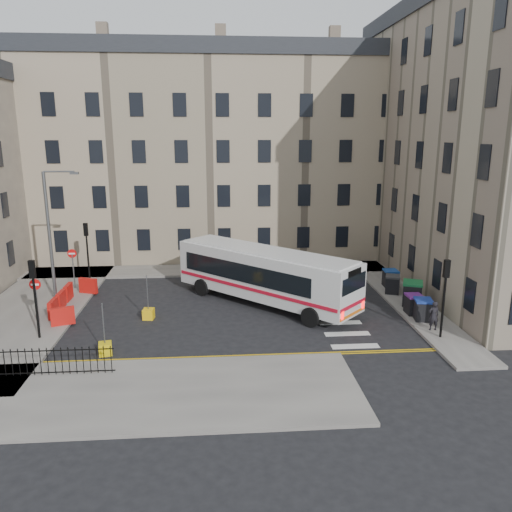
{
  "coord_description": "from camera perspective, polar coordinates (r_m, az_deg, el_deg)",
  "views": [
    {
      "loc": [
        -2.73,
        -28.66,
        10.38
      ],
      "look_at": [
        -0.44,
        1.07,
        3.0
      ],
      "focal_mm": 35.0,
      "sensor_mm": 36.0,
      "label": 1
    }
  ],
  "objects": [
    {
      "name": "traffic_light_nw",
      "position": [
        37.13,
        -18.77,
        1.48
      ],
      "size": [
        0.28,
        0.22,
        4.1
      ],
      "color": "black",
      "rests_on": "pavement_west"
    },
    {
      "name": "bus",
      "position": [
        30.76,
        0.98,
        -2.02
      ],
      "size": [
        10.78,
        10.61,
        3.36
      ],
      "rotation": [
        0.0,
        0.0,
        0.8
      ],
      "color": "silver",
      "rests_on": "ground"
    },
    {
      "name": "terrace_north",
      "position": [
        44.4,
        -10.13,
        11.42
      ],
      "size": [
        38.3,
        10.8,
        17.2
      ],
      "color": "tan",
      "rests_on": "ground"
    },
    {
      "name": "ground",
      "position": [
        30.6,
        0.98,
        -5.93
      ],
      "size": [
        120.0,
        120.0,
        0.0
      ],
      "primitive_type": "plane",
      "color": "black",
      "rests_on": "ground"
    },
    {
      "name": "wheelie_bin_c",
      "position": [
        31.91,
        17.42,
        -4.07
      ],
      "size": [
        1.55,
        1.65,
        1.45
      ],
      "rotation": [
        0.0,
        0.0,
        -0.39
      ],
      "color": "black",
      "rests_on": "pavement_east"
    },
    {
      "name": "roadworks_barriers",
      "position": [
        32.06,
        -20.76,
        -4.7
      ],
      "size": [
        1.66,
        6.26,
        1.0
      ],
      "color": "red",
      "rests_on": "pavement_west"
    },
    {
      "name": "pavement_west",
      "position": [
        33.36,
        -24.01,
        -5.34
      ],
      "size": [
        6.0,
        22.0,
        0.15
      ],
      "primitive_type": "cube",
      "color": "slate",
      "rests_on": "ground"
    },
    {
      "name": "pavement_east",
      "position": [
        36.2,
        14.72,
        -3.11
      ],
      "size": [
        2.4,
        26.0,
        0.15
      ],
      "primitive_type": "cube",
      "color": "slate",
      "rests_on": "ground"
    },
    {
      "name": "pavement_sw",
      "position": [
        21.74,
        -15.73,
        -14.96
      ],
      "size": [
        20.0,
        6.0,
        0.15
      ],
      "primitive_type": "cube",
      "color": "slate",
      "rests_on": "ground"
    },
    {
      "name": "wheelie_bin_a",
      "position": [
        29.65,
        18.53,
        -5.79
      ],
      "size": [
        1.12,
        1.24,
        1.2
      ],
      "rotation": [
        0.0,
        0.0,
        -0.18
      ],
      "color": "black",
      "rests_on": "pavement_east"
    },
    {
      "name": "no_entry_south",
      "position": [
        29.13,
        -23.85,
        -3.89
      ],
      "size": [
        0.6,
        0.08,
        3.0
      ],
      "color": "#595B5E",
      "rests_on": "pavement_west"
    },
    {
      "name": "bollard_chevron",
      "position": [
        25.41,
        -16.84,
        -10.11
      ],
      "size": [
        0.71,
        0.71,
        0.6
      ],
      "primitive_type": "cube",
      "rotation": [
        0.0,
        0.0,
        0.21
      ],
      "color": "#DBBC0C",
      "rests_on": "ground"
    },
    {
      "name": "wheelie_bin_d",
      "position": [
        33.94,
        15.33,
        -3.11
      ],
      "size": [
        1.23,
        1.31,
        1.17
      ],
      "rotation": [
        0.0,
        0.0,
        -0.36
      ],
      "color": "black",
      "rests_on": "pavement_east"
    },
    {
      "name": "pedestrian",
      "position": [
        28.24,
        19.64,
        -6.45
      ],
      "size": [
        0.6,
        0.41,
        1.6
      ],
      "primitive_type": "imported",
      "rotation": [
        0.0,
        0.0,
        3.2
      ],
      "color": "black",
      "rests_on": "pavement_east"
    },
    {
      "name": "iron_railings",
      "position": [
        24.16,
        -25.11,
        -10.98
      ],
      "size": [
        7.8,
        0.04,
        1.2
      ],
      "color": "black",
      "rests_on": "pavement_sw"
    },
    {
      "name": "wheelie_bin_b",
      "position": [
        30.46,
        17.58,
        -5.26
      ],
      "size": [
        0.9,
        1.03,
        1.13
      ],
      "rotation": [
        0.0,
        0.0,
        -0.01
      ],
      "color": "black",
      "rests_on": "pavement_east"
    },
    {
      "name": "pavement_north",
      "position": [
        38.79,
        -9.09,
        -1.68
      ],
      "size": [
        36.0,
        3.2,
        0.15
      ],
      "primitive_type": "cube",
      "color": "slate",
      "rests_on": "ground"
    },
    {
      "name": "wheelie_bin_e",
      "position": [
        35.26,
        15.1,
        -2.46
      ],
      "size": [
        0.95,
        1.08,
        1.16
      ],
      "rotation": [
        0.0,
        0.0,
        -0.03
      ],
      "color": "black",
      "rests_on": "pavement_east"
    },
    {
      "name": "traffic_light_east",
      "position": [
        26.85,
        20.79,
        -3.27
      ],
      "size": [
        0.28,
        0.22,
        4.1
      ],
      "color": "black",
      "rests_on": "pavement_east"
    },
    {
      "name": "streetlamp",
      "position": [
        32.89,
        -22.54,
        2.25
      ],
      "size": [
        0.5,
        0.22,
        8.14
      ],
      "color": "#595B5E",
      "rests_on": "pavement_west"
    },
    {
      "name": "no_entry_north",
      "position": [
        35.55,
        -20.22,
        -0.48
      ],
      "size": [
        0.6,
        0.08,
        3.0
      ],
      "color": "#595B5E",
      "rests_on": "pavement_west"
    },
    {
      "name": "traffic_light_sw",
      "position": [
        27.39,
        -24.03,
        -3.25
      ],
      "size": [
        0.28,
        0.22,
        4.1
      ],
      "color": "black",
      "rests_on": "pavement_west"
    },
    {
      "name": "bollard_yellow",
      "position": [
        29.39,
        -12.18,
        -6.48
      ],
      "size": [
        0.66,
        0.66,
        0.6
      ],
      "primitive_type": "cube",
      "rotation": [
        0.0,
        0.0,
        -0.11
      ],
      "color": "yellow",
      "rests_on": "ground"
    }
  ]
}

